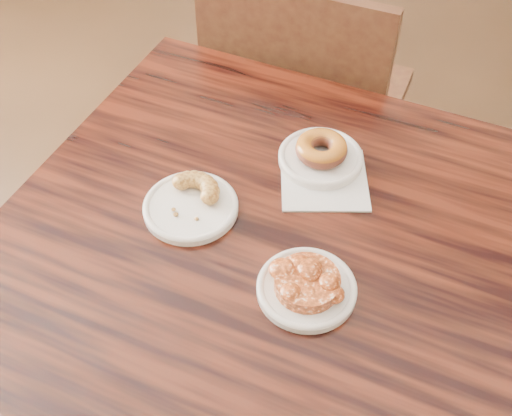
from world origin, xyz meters
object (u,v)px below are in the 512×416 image
at_px(cafe_table, 262,345).
at_px(glazed_donut, 321,149).
at_px(apple_fritter, 307,280).
at_px(chair_far, 313,101).
at_px(cruller_fragment, 190,199).

height_order(cafe_table, glazed_donut, glazed_donut).
distance_m(glazed_donut, apple_fritter, 0.30).
relative_size(cafe_table, chair_far, 0.99).
bearing_deg(chair_far, apple_fritter, 107.23).
bearing_deg(glazed_donut, cafe_table, -97.58).
height_order(chair_far, apple_fritter, chair_far).
bearing_deg(apple_fritter, cruller_fragment, 162.36).
height_order(glazed_donut, apple_fritter, glazed_donut).
distance_m(cafe_table, cruller_fragment, 0.43).
relative_size(chair_far, cruller_fragment, 8.16).
height_order(cafe_table, cruller_fragment, cruller_fragment).
bearing_deg(cafe_table, chair_far, 102.83).
height_order(glazed_donut, cruller_fragment, glazed_donut).
bearing_deg(cruller_fragment, glazed_donut, 51.36).
distance_m(cafe_table, chair_far, 0.75).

